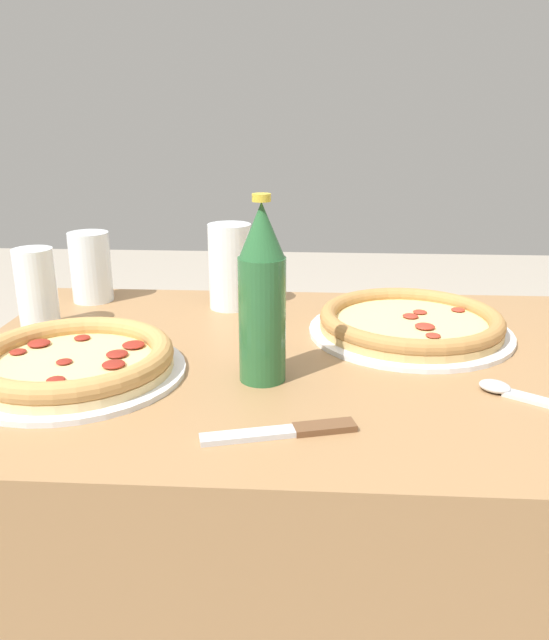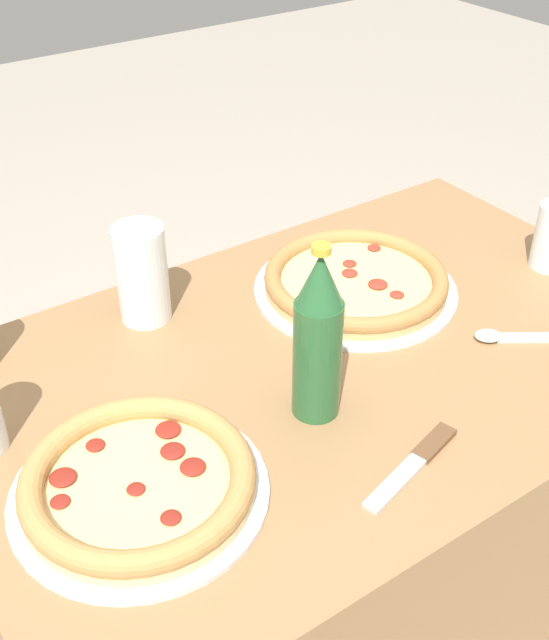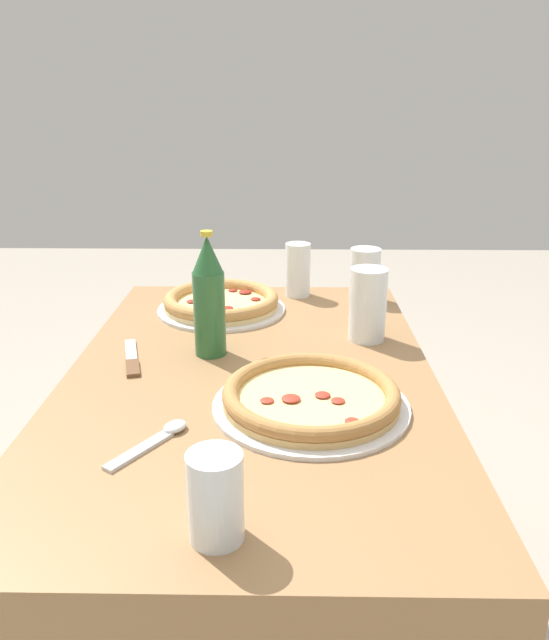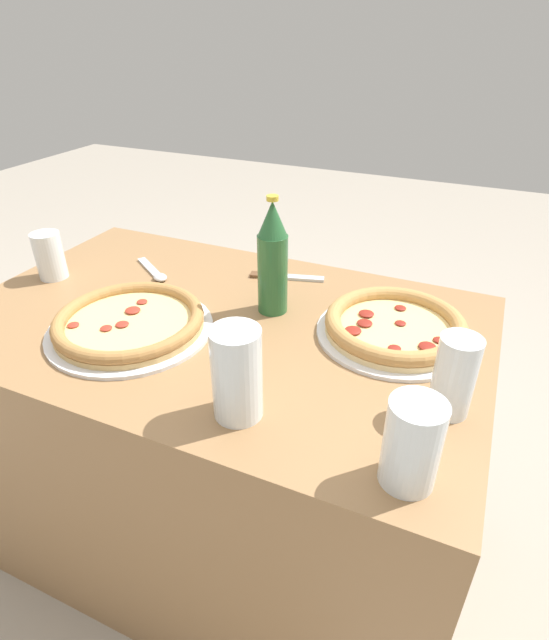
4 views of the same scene
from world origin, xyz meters
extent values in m
cube|color=#997047|center=(0.00, 0.00, 0.36)|extent=(1.14, 0.71, 0.72)
cylinder|color=silver|center=(-0.14, -0.11, 0.73)|extent=(0.34, 0.34, 0.01)
cylinder|color=tan|center=(-0.14, -0.11, 0.74)|extent=(0.30, 0.30, 0.01)
cylinder|color=#EACC7F|center=(-0.14, -0.11, 0.75)|extent=(0.27, 0.27, 0.00)
torus|color=#AD7A42|center=(-0.14, -0.11, 0.75)|extent=(0.31, 0.31, 0.03)
ellipsoid|color=#A83323|center=(-0.23, -0.17, 0.75)|extent=(0.02, 0.02, 0.01)
ellipsoid|color=#A83323|center=(-0.16, -0.08, 0.75)|extent=(0.03, 0.03, 0.01)
ellipsoid|color=#A83323|center=(-0.16, -0.16, 0.75)|extent=(0.02, 0.02, 0.01)
ellipsoid|color=#A83323|center=(-0.14, -0.13, 0.75)|extent=(0.03, 0.03, 0.01)
ellipsoid|color=#A83323|center=(-0.16, -0.04, 0.75)|extent=(0.02, 0.02, 0.01)
cylinder|color=silver|center=(0.36, 0.09, 0.73)|extent=(0.32, 0.32, 0.01)
cylinder|color=#E5C689|center=(0.36, 0.09, 0.74)|extent=(0.28, 0.28, 0.01)
cylinder|color=#EACC7F|center=(0.36, 0.09, 0.75)|extent=(0.25, 0.25, 0.00)
torus|color=tan|center=(0.36, 0.09, 0.75)|extent=(0.28, 0.28, 0.03)
ellipsoid|color=maroon|center=(0.37, 0.10, 0.75)|extent=(0.02, 0.02, 0.00)
ellipsoid|color=maroon|center=(0.36, 0.16, 0.75)|extent=(0.02, 0.02, 0.01)
ellipsoid|color=maroon|center=(0.29, 0.03, 0.75)|extent=(0.03, 0.03, 0.01)
ellipsoid|color=maroon|center=(0.38, 0.01, 0.75)|extent=(0.02, 0.02, 0.01)
ellipsoid|color=maroon|center=(0.44, 0.04, 0.75)|extent=(0.03, 0.03, 0.01)
ellipsoid|color=maroon|center=(0.31, 0.07, 0.75)|extent=(0.03, 0.03, 0.01)
ellipsoid|color=maroon|center=(0.30, 0.11, 0.75)|extent=(0.03, 0.03, 0.01)
ellipsoid|color=maroon|center=(0.45, 0.07, 0.75)|extent=(0.02, 0.02, 0.01)
cylinder|color=white|center=(0.49, -0.10, 0.80)|extent=(0.07, 0.07, 0.14)
cylinder|color=black|center=(0.49, -0.10, 0.78)|extent=(0.05, 0.05, 0.11)
cylinder|color=white|center=(0.18, -0.25, 0.80)|extent=(0.08, 0.08, 0.16)
cylinder|color=#F4A323|center=(0.18, -0.25, 0.78)|extent=(0.07, 0.07, 0.10)
cylinder|color=white|center=(-0.47, 0.01, 0.78)|extent=(0.07, 0.07, 0.12)
cylinder|color=maroon|center=(-0.47, 0.01, 0.77)|extent=(0.06, 0.06, 0.09)
cylinder|color=white|center=(0.46, -0.27, 0.79)|extent=(0.08, 0.08, 0.14)
cylinder|color=beige|center=(0.46, -0.27, 0.76)|extent=(0.06, 0.06, 0.07)
cylinder|color=#286033|center=(0.09, 0.09, 0.81)|extent=(0.07, 0.07, 0.18)
cone|color=#286033|center=(0.09, 0.09, 0.94)|extent=(0.06, 0.06, 0.07)
cylinder|color=gold|center=(0.09, 0.09, 0.98)|extent=(0.02, 0.02, 0.01)
cube|color=brown|center=(0.01, 0.23, 0.73)|extent=(0.08, 0.04, 0.01)
cube|color=silver|center=(0.10, 0.25, 0.73)|extent=(0.11, 0.05, 0.01)
cube|color=silver|center=(-0.28, 0.15, 0.73)|extent=(0.12, 0.09, 0.01)
ellipsoid|color=silver|center=(-0.22, 0.11, 0.73)|extent=(0.05, 0.05, 0.01)
camera|label=1|loc=(0.03, 0.89, 1.09)|focal=35.00mm
camera|label=2|loc=(0.61, 0.74, 1.46)|focal=45.00mm
camera|label=3|loc=(-1.10, -0.07, 1.24)|focal=35.00mm
camera|label=4|loc=(0.49, -0.79, 1.28)|focal=28.00mm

